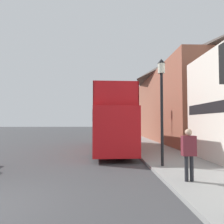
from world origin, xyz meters
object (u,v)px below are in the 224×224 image
object	(u,v)px
lamp_post_second	(136,103)
tour_bus	(110,125)
pedestrian_nearest	(189,150)
parked_car_ahead_of_bus	(112,135)
lamp_post_nearest	(162,92)

from	to	relation	value
lamp_post_second	tour_bus	bearing A→B (deg)	-147.88
tour_bus	pedestrian_nearest	xyz separation A→B (m)	(2.35, -9.32, -0.72)
tour_bus	lamp_post_second	distance (m)	3.17
tour_bus	parked_car_ahead_of_bus	distance (m)	7.54
lamp_post_nearest	lamp_post_second	xyz separation A→B (m)	(0.06, 8.14, 0.21)
parked_car_ahead_of_bus	lamp_post_second	bearing A→B (deg)	-76.79
pedestrian_nearest	lamp_post_second	bearing A→B (deg)	90.73
parked_car_ahead_of_bus	lamp_post_second	distance (m)	6.97
pedestrian_nearest	lamp_post_nearest	size ratio (longest dim) A/B	0.36
tour_bus	parked_car_ahead_of_bus	world-z (taller)	tour_bus
lamp_post_second	parked_car_ahead_of_bus	bearing A→B (deg)	106.19
tour_bus	pedestrian_nearest	bearing A→B (deg)	-77.64
lamp_post_nearest	parked_car_ahead_of_bus	bearing A→B (deg)	96.81
tour_bus	lamp_post_second	world-z (taller)	lamp_post_second
parked_car_ahead_of_bus	pedestrian_nearest	size ratio (longest dim) A/B	2.52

